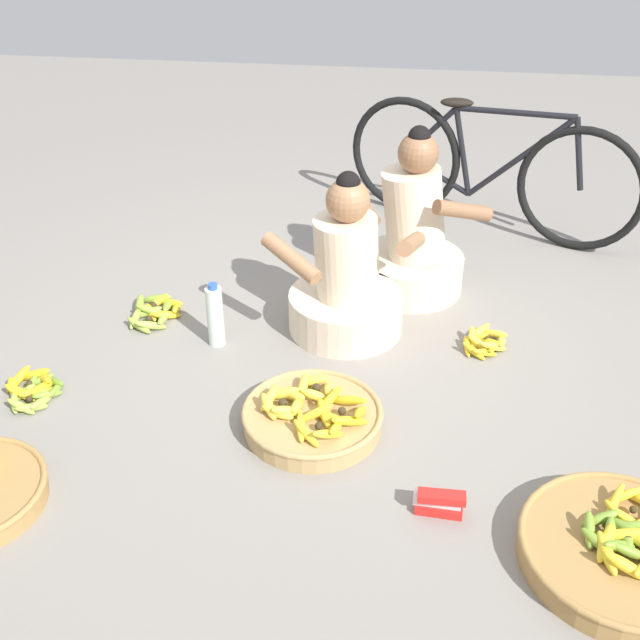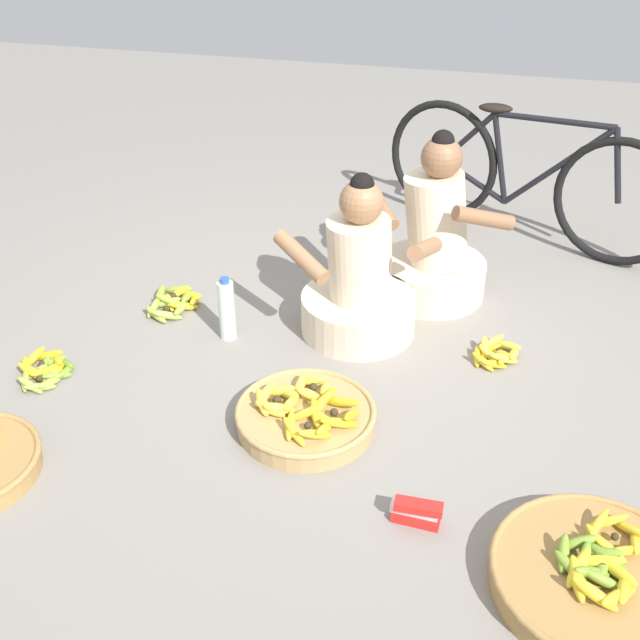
{
  "view_description": "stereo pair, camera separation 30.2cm",
  "coord_description": "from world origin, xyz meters",
  "px_view_note": "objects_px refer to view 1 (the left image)",
  "views": [
    {
      "loc": [
        0.34,
        -2.74,
        1.96
      ],
      "look_at": [
        0.0,
        -0.2,
        0.35
      ],
      "focal_mm": 44.01,
      "sensor_mm": 36.0,
      "label": 1
    },
    {
      "loc": [
        0.64,
        -2.68,
        1.96
      ],
      "look_at": [
        0.0,
        -0.2,
        0.35
      ],
      "focal_mm": 44.01,
      "sensor_mm": 36.0,
      "label": 2
    }
  ],
  "objects_px": {
    "bicycle_leaning": "(488,169)",
    "packet_carton_stack": "(439,502)",
    "vendor_woman_front": "(346,283)",
    "loose_bananas_front_right": "(33,390)",
    "loose_bananas_back_left": "(155,311)",
    "vendor_woman_behind": "(412,239)",
    "banana_basket_mid_right": "(623,551)",
    "loose_bananas_near_vendor": "(484,342)",
    "banana_basket_front_left": "(311,416)",
    "water_bottle": "(215,316)"
  },
  "relations": [
    {
      "from": "bicycle_leaning",
      "to": "banana_basket_mid_right",
      "type": "distance_m",
      "value": 2.47
    },
    {
      "from": "loose_bananas_front_right",
      "to": "vendor_woman_behind",
      "type": "bearing_deg",
      "value": 36.35
    },
    {
      "from": "banana_basket_front_left",
      "to": "banana_basket_mid_right",
      "type": "bearing_deg",
      "value": -26.42
    },
    {
      "from": "banana_basket_front_left",
      "to": "packet_carton_stack",
      "type": "relative_size",
      "value": 3.12
    },
    {
      "from": "vendor_woman_behind",
      "to": "bicycle_leaning",
      "type": "distance_m",
      "value": 0.86
    },
    {
      "from": "vendor_woman_front",
      "to": "packet_carton_stack",
      "type": "height_order",
      "value": "vendor_woman_front"
    },
    {
      "from": "bicycle_leaning",
      "to": "water_bottle",
      "type": "height_order",
      "value": "bicycle_leaning"
    },
    {
      "from": "loose_bananas_back_left",
      "to": "packet_carton_stack",
      "type": "bearing_deg",
      "value": -39.21
    },
    {
      "from": "loose_bananas_back_left",
      "to": "water_bottle",
      "type": "relative_size",
      "value": 1.03
    },
    {
      "from": "banana_basket_mid_right",
      "to": "loose_bananas_front_right",
      "type": "relative_size",
      "value": 2.21
    },
    {
      "from": "vendor_woman_behind",
      "to": "packet_carton_stack",
      "type": "relative_size",
      "value": 4.78
    },
    {
      "from": "bicycle_leaning",
      "to": "banana_basket_front_left",
      "type": "bearing_deg",
      "value": -110.77
    },
    {
      "from": "vendor_woman_front",
      "to": "vendor_woman_behind",
      "type": "bearing_deg",
      "value": 56.6
    },
    {
      "from": "vendor_woman_behind",
      "to": "water_bottle",
      "type": "xyz_separation_m",
      "value": [
        -0.83,
        -0.62,
        -0.12
      ]
    },
    {
      "from": "banana_basket_mid_right",
      "to": "loose_bananas_near_vendor",
      "type": "xyz_separation_m",
      "value": [
        -0.37,
        1.17,
        -0.02
      ]
    },
    {
      "from": "bicycle_leaning",
      "to": "vendor_woman_behind",
      "type": "bearing_deg",
      "value": -117.03
    },
    {
      "from": "loose_bananas_back_left",
      "to": "water_bottle",
      "type": "height_order",
      "value": "water_bottle"
    },
    {
      "from": "bicycle_leaning",
      "to": "banana_basket_front_left",
      "type": "xyz_separation_m",
      "value": [
        -0.72,
        -1.9,
        -0.3
      ]
    },
    {
      "from": "loose_bananas_near_vendor",
      "to": "water_bottle",
      "type": "bearing_deg",
      "value": -174.13
    },
    {
      "from": "vendor_woman_behind",
      "to": "loose_bananas_back_left",
      "type": "relative_size",
      "value": 2.64
    },
    {
      "from": "banana_basket_front_left",
      "to": "loose_bananas_front_right",
      "type": "xyz_separation_m",
      "value": [
        -1.15,
        0.05,
        -0.03
      ]
    },
    {
      "from": "loose_bananas_near_vendor",
      "to": "loose_bananas_back_left",
      "type": "distance_m",
      "value": 1.53
    },
    {
      "from": "vendor_woman_front",
      "to": "water_bottle",
      "type": "relative_size",
      "value": 2.5
    },
    {
      "from": "loose_bananas_front_right",
      "to": "vendor_woman_front",
      "type": "bearing_deg",
      "value": 29.1
    },
    {
      "from": "vendor_woman_behind",
      "to": "loose_bananas_near_vendor",
      "type": "bearing_deg",
      "value": -54.87
    },
    {
      "from": "loose_bananas_front_right",
      "to": "loose_bananas_near_vendor",
      "type": "bearing_deg",
      "value": 17.92
    },
    {
      "from": "packet_carton_stack",
      "to": "vendor_woman_behind",
      "type": "bearing_deg",
      "value": 95.79
    },
    {
      "from": "vendor_woman_front",
      "to": "loose_bananas_front_right",
      "type": "xyz_separation_m",
      "value": [
        -1.21,
        -0.67,
        -0.21
      ]
    },
    {
      "from": "loose_bananas_back_left",
      "to": "vendor_woman_behind",
      "type": "bearing_deg",
      "value": 20.27
    },
    {
      "from": "banana_basket_front_left",
      "to": "loose_bananas_front_right",
      "type": "relative_size",
      "value": 1.85
    },
    {
      "from": "vendor_woman_front",
      "to": "loose_bananas_near_vendor",
      "type": "relative_size",
      "value": 3.07
    },
    {
      "from": "vendor_woman_front",
      "to": "banana_basket_front_left",
      "type": "bearing_deg",
      "value": -94.43
    },
    {
      "from": "water_bottle",
      "to": "packet_carton_stack",
      "type": "distance_m",
      "value": 1.34
    },
    {
      "from": "loose_bananas_near_vendor",
      "to": "water_bottle",
      "type": "distance_m",
      "value": 1.2
    },
    {
      "from": "bicycle_leaning",
      "to": "loose_bananas_back_left",
      "type": "height_order",
      "value": "bicycle_leaning"
    },
    {
      "from": "banana_basket_front_left",
      "to": "loose_bananas_front_right",
      "type": "distance_m",
      "value": 1.15
    },
    {
      "from": "bicycle_leaning",
      "to": "packet_carton_stack",
      "type": "distance_m",
      "value": 2.32
    },
    {
      "from": "loose_bananas_near_vendor",
      "to": "vendor_woman_behind",
      "type": "bearing_deg",
      "value": 125.13
    },
    {
      "from": "banana_basket_front_left",
      "to": "loose_bananas_near_vendor",
      "type": "bearing_deg",
      "value": 43.2
    },
    {
      "from": "banana_basket_mid_right",
      "to": "loose_bananas_front_right",
      "type": "height_order",
      "value": "banana_basket_mid_right"
    },
    {
      "from": "vendor_woman_front",
      "to": "loose_bananas_back_left",
      "type": "bearing_deg",
      "value": -179.05
    },
    {
      "from": "loose_bananas_back_left",
      "to": "loose_bananas_front_right",
      "type": "distance_m",
      "value": 0.72
    },
    {
      "from": "banana_basket_front_left",
      "to": "water_bottle",
      "type": "height_order",
      "value": "water_bottle"
    },
    {
      "from": "vendor_woman_behind",
      "to": "banana_basket_mid_right",
      "type": "distance_m",
      "value": 1.83
    },
    {
      "from": "banana_basket_front_left",
      "to": "bicycle_leaning",
      "type": "bearing_deg",
      "value": 69.23
    },
    {
      "from": "vendor_woman_front",
      "to": "loose_bananas_front_right",
      "type": "height_order",
      "value": "vendor_woman_front"
    },
    {
      "from": "loose_bananas_front_right",
      "to": "water_bottle",
      "type": "distance_m",
      "value": 0.81
    },
    {
      "from": "banana_basket_mid_right",
      "to": "banana_basket_front_left",
      "type": "bearing_deg",
      "value": 153.58
    },
    {
      "from": "bicycle_leaning",
      "to": "loose_bananas_back_left",
      "type": "bearing_deg",
      "value": -142.64
    },
    {
      "from": "loose_bananas_near_vendor",
      "to": "packet_carton_stack",
      "type": "bearing_deg",
      "value": -100.85
    }
  ]
}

